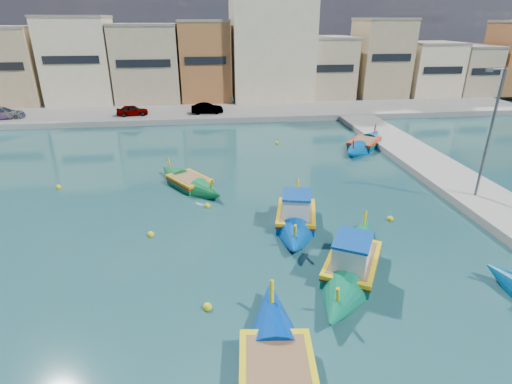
{
  "coord_description": "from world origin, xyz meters",
  "views": [
    {
      "loc": [
        1.51,
        -14.49,
        10.37
      ],
      "look_at": [
        4.0,
        6.0,
        1.4
      ],
      "focal_mm": 28.0,
      "sensor_mm": 36.0,
      "label": 1
    }
  ],
  "objects_px": {
    "luzzu_cyan_mid": "(364,144)",
    "church_block": "(270,36)",
    "quay_street_lamp": "(489,134)",
    "luzzu_turquoise_cabin": "(352,264)",
    "luzzu_blue_cabin": "(296,217)",
    "luzzu_green": "(190,183)"
  },
  "relations": [
    {
      "from": "luzzu_cyan_mid",
      "to": "luzzu_blue_cabin",
      "type": "bearing_deg",
      "value": -124.25
    },
    {
      "from": "luzzu_blue_cabin",
      "to": "luzzu_green",
      "type": "xyz_separation_m",
      "value": [
        -6.0,
        5.96,
        -0.11
      ]
    },
    {
      "from": "luzzu_turquoise_cabin",
      "to": "church_block",
      "type": "bearing_deg",
      "value": 86.5
    },
    {
      "from": "luzzu_turquoise_cabin",
      "to": "luzzu_green",
      "type": "xyz_separation_m",
      "value": [
        -7.47,
        10.86,
        -0.11
      ]
    },
    {
      "from": "luzzu_blue_cabin",
      "to": "quay_street_lamp",
      "type": "bearing_deg",
      "value": 6.34
    },
    {
      "from": "luzzu_blue_cabin",
      "to": "luzzu_cyan_mid",
      "type": "height_order",
      "value": "luzzu_blue_cabin"
    },
    {
      "from": "quay_street_lamp",
      "to": "luzzu_green",
      "type": "distance_m",
      "value": 18.46
    },
    {
      "from": "quay_street_lamp",
      "to": "luzzu_blue_cabin",
      "type": "distance_m",
      "value": 12.11
    },
    {
      "from": "church_block",
      "to": "quay_street_lamp",
      "type": "relative_size",
      "value": 2.39
    },
    {
      "from": "luzzu_cyan_mid",
      "to": "quay_street_lamp",
      "type": "bearing_deg",
      "value": -78.34
    },
    {
      "from": "church_block",
      "to": "luzzu_turquoise_cabin",
      "type": "distance_m",
      "value": 41.03
    },
    {
      "from": "luzzu_blue_cabin",
      "to": "luzzu_green",
      "type": "height_order",
      "value": "luzzu_blue_cabin"
    },
    {
      "from": "quay_street_lamp",
      "to": "luzzu_turquoise_cabin",
      "type": "distance_m",
      "value": 12.32
    },
    {
      "from": "luzzu_cyan_mid",
      "to": "church_block",
      "type": "bearing_deg",
      "value": 102.72
    },
    {
      "from": "luzzu_blue_cabin",
      "to": "luzzu_cyan_mid",
      "type": "bearing_deg",
      "value": 55.75
    },
    {
      "from": "church_block",
      "to": "luzzu_green",
      "type": "height_order",
      "value": "church_block"
    },
    {
      "from": "luzzu_cyan_mid",
      "to": "luzzu_green",
      "type": "bearing_deg",
      "value": -154.42
    },
    {
      "from": "luzzu_turquoise_cabin",
      "to": "luzzu_blue_cabin",
      "type": "bearing_deg",
      "value": 106.72
    },
    {
      "from": "quay_street_lamp",
      "to": "luzzu_green",
      "type": "relative_size",
      "value": 1.14
    },
    {
      "from": "luzzu_turquoise_cabin",
      "to": "quay_street_lamp",
      "type": "bearing_deg",
      "value": 31.89
    },
    {
      "from": "church_block",
      "to": "luzzu_cyan_mid",
      "type": "xyz_separation_m",
      "value": [
        5.0,
        -22.15,
        -8.15
      ]
    },
    {
      "from": "quay_street_lamp",
      "to": "luzzu_blue_cabin",
      "type": "relative_size",
      "value": 0.94
    }
  ]
}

